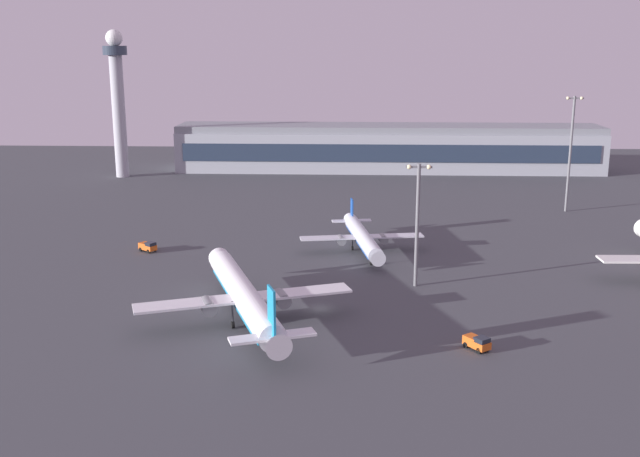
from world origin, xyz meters
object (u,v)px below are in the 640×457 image
object	(u,v)px
airplane_near_gate	(244,296)
maintenance_van	(148,246)
control_tower	(118,94)
baggage_tractor	(477,342)
apron_light_east	(417,217)
apron_light_west	(571,148)
airplane_terminal_side	(362,237)

from	to	relation	value
airplane_near_gate	maintenance_van	xyz separation A→B (m)	(-27.42, 41.77, -3.29)
control_tower	baggage_tractor	xyz separation A→B (m)	(98.21, -146.54, -26.94)
maintenance_van	apron_light_east	world-z (taller)	apron_light_east
apron_light_west	maintenance_van	bearing A→B (deg)	-156.40
maintenance_van	apron_light_west	xyz separation A→B (m)	(103.71, 45.31, 16.36)
apron_light_west	apron_light_east	bearing A→B (deg)	-124.87
maintenance_van	apron_light_east	size ratio (longest dim) A/B	0.19
airplane_terminal_side	baggage_tractor	xyz separation A→B (m)	(16.50, -53.45, -2.24)
apron_light_east	apron_light_west	size ratio (longest dim) A/B	0.75
control_tower	apron_light_west	size ratio (longest dim) A/B	1.58
baggage_tractor	maintenance_van	bearing A→B (deg)	-75.79
apron_light_east	maintenance_van	bearing A→B (deg)	159.26
apron_light_west	control_tower	bearing A→B (deg)	160.28
airplane_near_gate	apron_light_east	size ratio (longest dim) A/B	1.90
baggage_tractor	apron_light_west	xyz separation A→B (m)	(39.90, 97.05, 16.36)
control_tower	baggage_tractor	size ratio (longest dim) A/B	11.00
control_tower	maintenance_van	size ratio (longest dim) A/B	10.96
baggage_tractor	maintenance_van	size ratio (longest dim) A/B	1.00
maintenance_van	airplane_terminal_side	bearing A→B (deg)	127.54
airplane_near_gate	airplane_terminal_side	xyz separation A→B (m)	(19.89, 43.48, -1.05)
baggage_tractor	apron_light_east	size ratio (longest dim) A/B	0.19
control_tower	airplane_terminal_side	xyz separation A→B (m)	(81.71, -93.09, -24.70)
airplane_terminal_side	baggage_tractor	distance (m)	55.98
baggage_tractor	apron_light_east	distance (m)	33.23
maintenance_van	apron_light_east	bearing A→B (deg)	104.73
airplane_terminal_side	apron_light_east	bearing A→B (deg)	103.32
control_tower	apron_light_east	distance (m)	148.78
airplane_near_gate	apron_light_west	size ratio (longest dim) A/B	1.42
maintenance_van	apron_light_east	xyz separation A→B (m)	(57.08, -21.61, 12.31)
airplane_terminal_side	apron_light_east	world-z (taller)	apron_light_east
baggage_tractor	maintenance_van	distance (m)	82.15
control_tower	airplane_terminal_side	size ratio (longest dim) A/B	1.41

